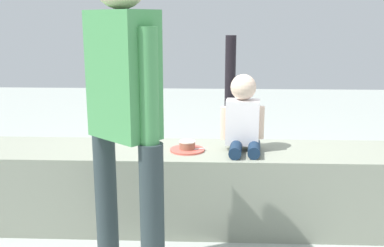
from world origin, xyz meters
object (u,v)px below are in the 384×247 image
Objects in this scene: adult_standing at (124,96)px; gift_bag at (270,174)px; handbag_black_leather at (167,163)px; party_cup_red at (119,163)px; cake_box_white at (334,188)px; water_bottle_near_gift at (128,162)px; cake_plate at (187,147)px; child_seated at (243,118)px.

adult_standing is 5.03× the size of gift_bag.
adult_standing is 1.84m from handbag_black_leather.
handbag_black_leather reaches higher than gift_bag.
party_cup_red is at bearing 103.38° from adult_standing.
adult_standing is 1.79m from gift_bag.
handbag_black_leather is (-1.33, 0.42, 0.04)m from cake_box_white.
adult_standing is 4.76× the size of cake_box_white.
cake_box_white is (1.68, -0.47, -0.04)m from water_bottle_near_gift.
party_cup_red is (-0.69, 1.13, -0.48)m from cake_plate.
cake_plate is 1.31m from cake_box_white.
adult_standing is at bearing -138.54° from cake_box_white.
adult_standing is at bearing -79.18° from water_bottle_near_gift.
handbag_black_leather is at bearing 159.50° from gift_bag.
handbag_black_leather reaches higher than water_bottle_near_gift.
water_bottle_near_gift is (-1.20, 0.37, -0.04)m from gift_bag.
child_seated is at bearing 4.58° from cake_plate.
child_seated is 2.11× the size of water_bottle_near_gift.
adult_standing is at bearing -76.62° from party_cup_red.
water_bottle_near_gift is 2.04× the size of party_cup_red.
gift_bag is at bearing 66.39° from child_seated.
handbag_black_leather reaches higher than cake_box_white.
party_cup_red is (-1.04, 1.10, -0.67)m from child_seated.
child_seated reaches higher than handbag_black_leather.
cake_box_white is (0.48, -0.11, -0.07)m from gift_bag.
adult_standing reaches higher than cake_plate.
child_seated is at bearing -46.50° from water_bottle_near_gift.
cake_plate is at bearing -175.42° from child_seated.
party_cup_red is 0.33× the size of cake_box_white.
water_bottle_near_gift is 0.16m from party_cup_red.
water_bottle_near_gift is at bearing 163.04° from gift_bag.
gift_bag is (0.27, 0.62, -0.58)m from child_seated.
adult_standing is 0.84m from cake_plate.
cake_plate reaches higher than gift_bag.
water_bottle_near_gift is at bearing 100.82° from adult_standing.
gift_bag is 1.26m from water_bottle_near_gift.
gift_bag is 1.40m from party_cup_red.
child_seated is at bearing -46.55° from party_cup_red.
cake_plate is (-0.35, -0.03, -0.19)m from child_seated.
cake_box_white is (1.10, 0.54, -0.46)m from cake_plate.
cake_plate is 0.66× the size of cake_box_white.
water_bottle_near_gift is at bearing 119.95° from cake_plate.
handbag_black_leather is at bearing 121.71° from child_seated.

